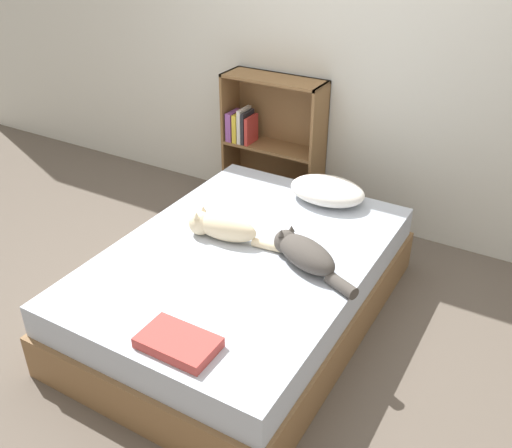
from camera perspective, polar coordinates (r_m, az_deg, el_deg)
The scene contains 8 objects.
ground_plane at distance 3.36m, azimuth -1.27°, elevation -8.97°, with size 8.00×8.00×0.00m, color brown.
wall_back at distance 3.93m, azimuth 9.54°, elevation 17.11°, with size 8.00×0.06×2.50m.
bed at distance 3.23m, azimuth -1.31°, elevation -6.04°, with size 1.36×1.93×0.43m.
pillow at distance 3.60m, azimuth 7.14°, elevation 3.34°, with size 0.48×0.34×0.14m.
cat_light at distance 3.19m, azimuth -3.56°, elevation -0.31°, with size 0.56×0.18×0.16m.
cat_dark at distance 2.97m, azimuth 4.86°, elevation -2.95°, with size 0.55×0.33×0.15m.
bookshelf at distance 4.24m, azimuth 1.58°, elevation 8.21°, with size 0.74×0.26×1.02m.
blanket_fold at distance 2.51m, azimuth -7.78°, elevation -11.67°, with size 0.34×0.21×0.05m.
Camera 1 is at (1.37, -2.20, 2.14)m, focal length 40.00 mm.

